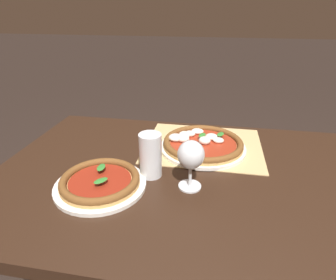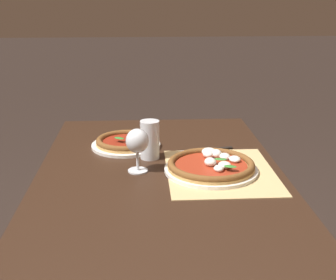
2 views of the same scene
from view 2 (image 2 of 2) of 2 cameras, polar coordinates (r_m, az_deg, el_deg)
name	(u,v)px [view 2 (image 2 of 2)]	position (r m, az deg, el deg)	size (l,w,h in m)	color
dining_table	(160,200)	(1.67, -0.95, -7.30)	(1.36, 0.86, 0.74)	black
paper_placemat	(220,172)	(1.64, 6.41, -3.84)	(0.45, 0.37, 0.00)	tan
pizza_near	(211,165)	(1.64, 5.32, -3.11)	(0.33, 0.33, 0.05)	silver
pizza_far	(126,142)	(1.89, -5.14, -0.29)	(0.28, 0.28, 0.04)	silver
wine_glass	(137,143)	(1.61, -3.76, -0.33)	(0.08, 0.08, 0.16)	silver
pint_glass	(150,140)	(1.74, -2.23, -0.05)	(0.07, 0.07, 0.15)	silver
fork	(204,152)	(1.81, 4.47, -1.50)	(0.05, 0.20, 0.00)	#B7B7BC
knife	(206,150)	(1.84, 4.70, -1.20)	(0.06, 0.21, 0.01)	black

